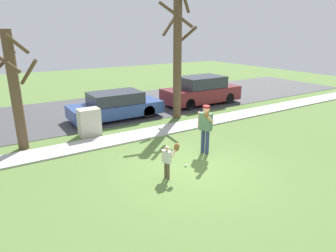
% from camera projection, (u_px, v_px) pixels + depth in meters
% --- Properties ---
extents(ground_plane, '(48.00, 48.00, 0.00)m').
position_uv_depth(ground_plane, '(141.00, 136.00, 12.32)').
color(ground_plane, '#567538').
extents(sidewalk_strip, '(36.00, 1.20, 0.06)m').
position_uv_depth(sidewalk_strip, '(140.00, 135.00, 12.39)').
color(sidewalk_strip, '#B2B2AD').
rests_on(sidewalk_strip, ground).
extents(road_surface, '(36.00, 6.80, 0.02)m').
position_uv_depth(road_surface, '(99.00, 110.00, 16.43)').
color(road_surface, '#424244').
rests_on(road_surface, ground).
extents(person_adult, '(0.65, 0.82, 1.75)m').
position_uv_depth(person_adult, '(206.00, 124.00, 10.21)').
color(person_adult, navy).
rests_on(person_adult, ground).
extents(person_child, '(0.55, 0.34, 1.07)m').
position_uv_depth(person_child, '(169.00, 156.00, 8.59)').
color(person_child, brown).
rests_on(person_child, ground).
extents(baseball, '(0.07, 0.07, 0.07)m').
position_uv_depth(baseball, '(186.00, 166.00, 9.52)').
color(baseball, white).
rests_on(baseball, ground).
extents(utility_cabinet, '(0.86, 0.59, 1.15)m').
position_uv_depth(utility_cabinet, '(89.00, 122.00, 12.21)').
color(utility_cabinet, beige).
rests_on(utility_cabinet, ground).
extents(street_tree_near, '(1.85, 1.89, 5.99)m').
position_uv_depth(street_tree_near, '(178.00, 53.00, 13.97)').
color(street_tree_near, brown).
rests_on(street_tree_near, ground).
extents(street_tree_far, '(1.84, 1.88, 4.24)m').
position_uv_depth(street_tree_far, '(15.00, 88.00, 10.32)').
color(street_tree_far, brown).
rests_on(street_tree_far, ground).
extents(parked_wagon_blue, '(4.50, 1.80, 1.33)m').
position_uv_depth(parked_wagon_blue, '(116.00, 106.00, 14.57)').
color(parked_wagon_blue, '#2D478C').
rests_on(parked_wagon_blue, road_surface).
extents(parked_suv_maroon, '(4.70, 1.90, 1.63)m').
position_uv_depth(parked_suv_maroon, '(201.00, 91.00, 17.54)').
color(parked_suv_maroon, maroon).
rests_on(parked_suv_maroon, road_surface).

